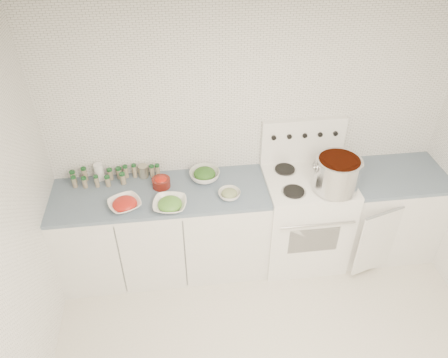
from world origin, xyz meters
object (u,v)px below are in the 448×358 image
at_px(bowl_snowpea, 170,204).
at_px(stove, 303,215).
at_px(bowl_tomato, 125,204).
at_px(stock_pot, 337,173).

bearing_deg(bowl_snowpea, stove, 9.53).
xyz_separation_m(stove, bowl_snowpea, (-1.22, -0.20, 0.44)).
bearing_deg(bowl_snowpea, bowl_tomato, 171.90).
bearing_deg(stock_pot, bowl_tomato, 179.38).
relative_size(stove, bowl_snowpea, 4.41).
bearing_deg(stove, bowl_snowpea, -170.47).
bearing_deg(stock_pot, bowl_snowpea, -178.64).
height_order(stock_pot, bowl_snowpea, stock_pot).
relative_size(stove, bowl_tomato, 4.03).
relative_size(stock_pot, bowl_snowpea, 1.29).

